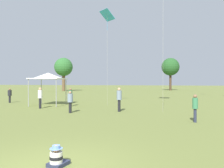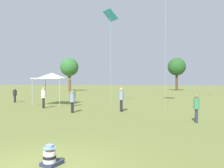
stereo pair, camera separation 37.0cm
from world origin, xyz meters
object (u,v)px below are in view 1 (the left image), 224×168
at_px(person_standing_3, 119,97).
at_px(canopy_tent, 48,76).
at_px(person_standing_2, 70,100).
at_px(distant_tree_1, 170,67).
at_px(person_standing_0, 70,95).
at_px(kite_2, 107,17).
at_px(person_standing_1, 10,94).
at_px(person_standing_5, 40,96).
at_px(distant_tree_0, 64,67).
at_px(person_standing_4, 195,106).
at_px(seated_toddler, 57,158).

relative_size(person_standing_3, canopy_tent, 0.55).
distance_m(person_standing_2, distant_tree_1, 46.87).
height_order(person_standing_2, distant_tree_1, distant_tree_1).
height_order(person_standing_0, distant_tree_1, distant_tree_1).
xyz_separation_m(person_standing_3, distant_tree_1, (3.81, 44.46, 5.19)).
distance_m(kite_2, distant_tree_1, 40.49).
bearing_deg(person_standing_1, person_standing_5, -150.19).
bearing_deg(distant_tree_0, distant_tree_1, 23.08).
relative_size(person_standing_0, distant_tree_1, 0.19).
height_order(person_standing_2, person_standing_5, person_standing_5).
bearing_deg(person_standing_5, kite_2, -23.99).
height_order(person_standing_4, distant_tree_1, distant_tree_1).
distance_m(person_standing_1, person_standing_5, 7.10).
xyz_separation_m(person_standing_1, person_standing_2, (9.68, -5.43, 0.02)).
bearing_deg(person_standing_0, seated_toddler, -47.27).
bearing_deg(seated_toddler, person_standing_0, 125.64).
relative_size(person_standing_1, person_standing_2, 0.98).
bearing_deg(person_standing_3, distant_tree_0, -88.11).
relative_size(seated_toddler, person_standing_1, 0.38).
distance_m(person_standing_4, canopy_tent, 13.95).
bearing_deg(person_standing_3, person_standing_4, 116.24).
relative_size(person_standing_4, person_standing_5, 0.87).
distance_m(person_standing_2, canopy_tent, 6.30).
xyz_separation_m(person_standing_1, canopy_tent, (5.37, -1.22, 1.88)).
distance_m(person_standing_0, distant_tree_0, 35.76).
relative_size(person_standing_0, person_standing_2, 1.06).
distance_m(person_standing_2, kite_2, 9.80).
bearing_deg(person_standing_2, kite_2, -176.70).
bearing_deg(person_standing_1, distant_tree_1, -51.59).
xyz_separation_m(person_standing_2, canopy_tent, (-4.31, 4.21, 1.86)).
relative_size(person_standing_0, person_standing_1, 1.08).
relative_size(person_standing_1, distant_tree_0, 0.19).
bearing_deg(person_standing_2, person_standing_5, -103.46).
distance_m(seated_toddler, canopy_tent, 15.99).
distance_m(person_standing_1, person_standing_4, 19.25).
bearing_deg(person_standing_4, distant_tree_1, -74.58).
xyz_separation_m(person_standing_5, distant_tree_1, (10.64, 44.26, 5.21)).
height_order(canopy_tent, kite_2, kite_2).
bearing_deg(person_standing_5, distant_tree_1, 9.61).
xyz_separation_m(person_standing_1, kite_2, (10.69, 0.63, 7.66)).
bearing_deg(person_standing_0, distant_tree_1, 96.52).
distance_m(seated_toddler, person_standing_1, 20.06).
distance_m(person_standing_1, canopy_tent, 5.82).
bearing_deg(seated_toddler, person_standing_2, 125.14).
height_order(seated_toddler, distant_tree_1, distant_tree_1).
distance_m(seated_toddler, person_standing_4, 8.69).
distance_m(person_standing_1, distant_tree_0, 31.38).
height_order(person_standing_5, distant_tree_0, distant_tree_0).
xyz_separation_m(person_standing_4, distant_tree_0, (-26.93, 36.67, 4.98)).
height_order(person_standing_1, distant_tree_1, distant_tree_1).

